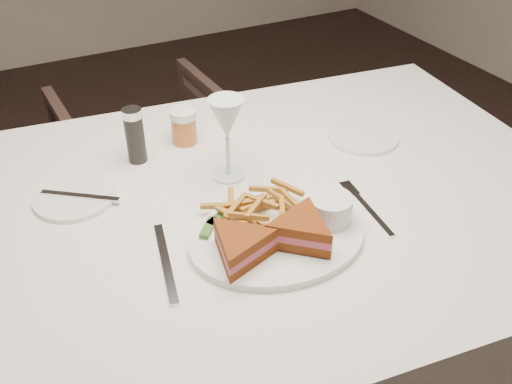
{
  "coord_description": "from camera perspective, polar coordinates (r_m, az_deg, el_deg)",
  "views": [
    {
      "loc": [
        -0.23,
        -1.1,
        1.41
      ],
      "look_at": [
        0.17,
        -0.34,
        0.8
      ],
      "focal_mm": 40.0,
      "sensor_mm": 36.0,
      "label": 1
    }
  ],
  "objects": [
    {
      "name": "table",
      "position": [
        1.37,
        -0.98,
        -13.48
      ],
      "size": [
        1.47,
        1.07,
        0.75
      ],
      "primitive_type": "cube",
      "rotation": [
        0.0,
        0.0,
        -0.12
      ],
      "color": "silver",
      "rests_on": "ground"
    },
    {
      "name": "chair_far",
      "position": [
        2.16,
        -10.67,
        3.77
      ],
      "size": [
        0.6,
        0.56,
        0.59
      ],
      "primitive_type": "imported",
      "rotation": [
        0.0,
        0.0,
        3.18
      ],
      "color": "#422E28",
      "rests_on": "ground"
    },
    {
      "name": "ground",
      "position": [
        1.8,
        -10.08,
        -16.8
      ],
      "size": [
        5.0,
        5.0,
        0.0
      ],
      "primitive_type": "plane",
      "color": "black",
      "rests_on": "ground"
    },
    {
      "name": "table_setting",
      "position": [
        1.06,
        -0.28,
        -0.67
      ],
      "size": [
        0.8,
        0.61,
        0.18
      ],
      "color": "white",
      "rests_on": "table"
    }
  ]
}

